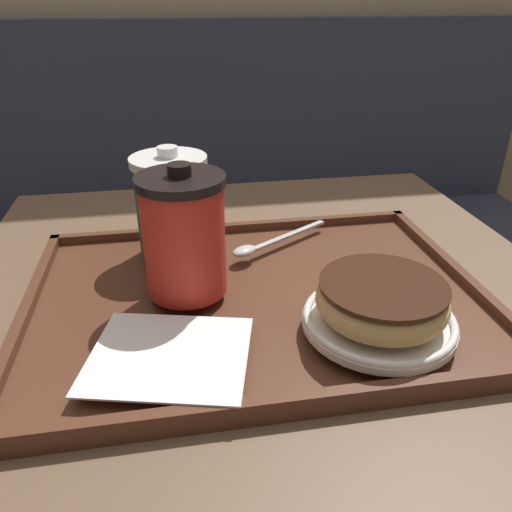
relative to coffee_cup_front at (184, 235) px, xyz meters
name	(u,v)px	position (x,y,z in m)	size (l,w,h in m)	color
booth_bench	(256,262)	(0.23, 0.85, -0.51)	(1.72, 0.44, 1.00)	#33384C
cafe_table	(270,418)	(0.10, -0.02, -0.27)	(0.76, 0.87, 0.73)	brown
serving_tray	(256,299)	(0.08, -0.01, -0.09)	(0.52, 0.37, 0.02)	#512D1E
napkin_paper	(169,354)	(-0.02, -0.12, -0.07)	(0.17, 0.16, 0.00)	white
coffee_cup_front	(184,235)	(0.00, 0.00, 0.00)	(0.10, 0.10, 0.15)	red
coffee_cup_rear	(172,203)	(-0.01, 0.11, -0.01)	(0.10, 0.10, 0.14)	#235638
plate_with_chocolate_donut	(379,320)	(0.19, -0.11, -0.06)	(0.16, 0.16, 0.01)	white
donut_chocolate_glazed	(382,299)	(0.19, -0.11, -0.04)	(0.13, 0.13, 0.04)	#DBB270
spoon	(260,245)	(0.10, 0.09, -0.06)	(0.15, 0.10, 0.01)	silver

